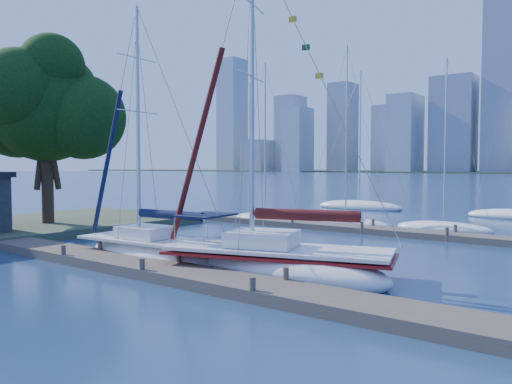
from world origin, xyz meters
The scene contains 11 objects.
ground centered at (0.00, 0.00, 0.00)m, with size 700.00×700.00×0.00m, color navy.
near_dock centered at (0.00, 0.00, 0.20)m, with size 26.00×2.00×0.40m, color #4E4239.
far_dock centered at (2.00, 16.00, 0.18)m, with size 30.00×1.80×0.36m, color #4E4239.
shore centered at (-17.00, 3.00, 0.25)m, with size 12.00×22.00×0.50m, color #38472D.
tree centered at (-15.59, 4.60, 8.04)m, with size 9.37×8.53×12.07m.
sailboat_navy centered at (-2.56, 1.95, 0.91)m, with size 8.12×3.15×11.63m.
sailboat_maroon centered at (3.42, 2.72, 0.99)m, with size 9.48×5.46×13.36m.
bg_boat_0 centered at (-7.27, 16.61, 0.25)m, with size 6.36×2.67×11.86m.
bg_boat_1 centered at (-1.54, 18.06, 0.24)m, with size 6.65×3.00×12.55m.
bg_boat_3 centered at (4.58, 19.41, 0.23)m, with size 6.27×3.50×11.12m.
bg_boat_6 centered at (-6.81, 31.32, 0.28)m, with size 8.84×5.80×13.49m.
Camera 1 is at (13.96, -12.58, 4.12)m, focal length 35.00 mm.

